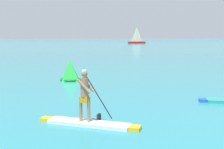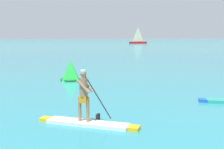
% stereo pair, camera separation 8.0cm
% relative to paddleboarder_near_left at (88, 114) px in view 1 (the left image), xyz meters
% --- Properties ---
extents(paddleboarder_near_left, '(3.13, 2.24, 1.86)m').
position_rel_paddleboarder_near_left_xyz_m(paddleboarder_near_left, '(0.00, 0.00, 0.00)').
color(paddleboarder_near_left, white).
rests_on(paddleboarder_near_left, ground).
extents(race_marker_buoy, '(1.56, 1.56, 1.35)m').
position_rel_paddleboarder_near_left_xyz_m(race_marker_buoy, '(0.62, 9.98, 0.23)').
color(race_marker_buoy, green).
rests_on(race_marker_buoy, ground).
extents(sailboat_right_horizon, '(6.11, 2.05, 7.38)m').
position_rel_paddleboarder_near_left_xyz_m(sailboat_right_horizon, '(33.37, 89.05, 0.43)').
color(sailboat_right_horizon, '#A51E1E').
rests_on(sailboat_right_horizon, ground).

